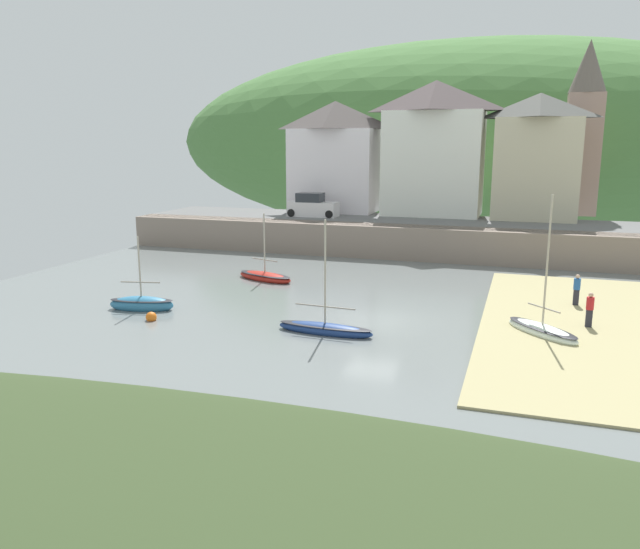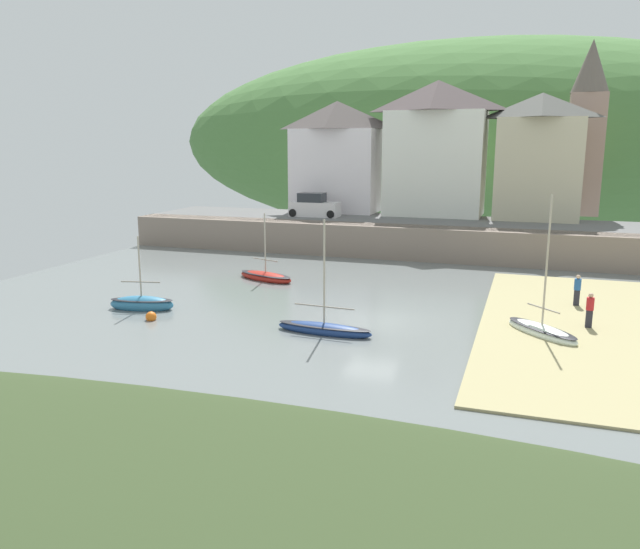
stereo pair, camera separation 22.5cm
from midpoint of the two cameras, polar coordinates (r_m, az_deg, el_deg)
ground at (r=20.90m, az=2.32°, el=-11.10°), size 48.00×41.00×0.61m
quay_seawall at (r=46.56m, az=10.18°, el=3.11°), size 48.00×9.40×2.40m
hillside_backdrop at (r=83.50m, az=14.46°, el=11.74°), size 80.00×44.00×24.58m
waterfront_building_left at (r=55.70m, az=1.68°, el=10.82°), size 7.69×5.21×9.55m
waterfront_building_centre at (r=53.79m, az=10.73°, el=11.36°), size 8.24×5.82×11.03m
waterfront_building_right at (r=53.24m, az=19.55°, el=10.23°), size 6.71×6.26×9.83m
church_with_spire at (r=57.39m, az=23.37°, el=12.36°), size 3.00×3.00×14.23m
sailboat_far_left at (r=38.87m, az=-4.85°, el=-0.17°), size 4.30×2.61×4.31m
dinghy_open_wooden at (r=33.15m, az=-15.85°, el=-2.59°), size 3.50×1.79×4.00m
motorboat_with_cabin at (r=27.90m, az=0.61°, el=-4.96°), size 4.52×1.18×5.27m
sailboat_white_hull at (r=29.23m, az=19.88°, el=-4.86°), size 3.55×3.61×6.38m
parked_car_near_slipway at (r=51.85m, az=-0.41°, el=6.24°), size 4.11×1.82×1.95m
person_on_slipway at (r=34.81m, az=22.71°, el=-1.21°), size 0.34×0.34×1.62m
person_near_water at (r=30.87m, az=23.71°, el=-2.88°), size 0.34×0.34×1.62m
mooring_buoy at (r=31.03m, az=-15.04°, el=-3.78°), size 0.52×0.52×0.52m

